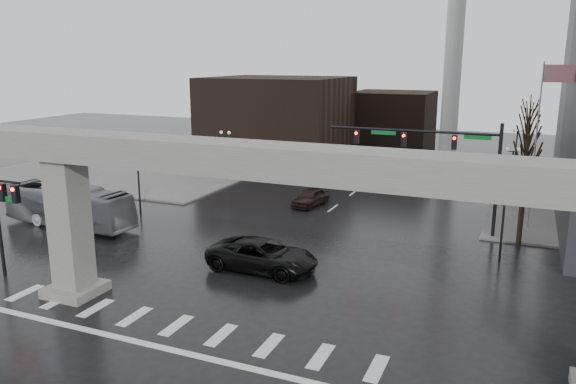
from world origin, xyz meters
name	(u,v)px	position (x,y,z in m)	size (l,w,h in m)	color
ground	(188,317)	(0.00, 0.00, 0.00)	(160.00, 160.00, 0.00)	black
sidewalk_nw	(169,159)	(-26.00, 36.00, 0.07)	(28.00, 36.00, 0.15)	slate
elevated_guideway	(206,180)	(1.26, 0.00, 6.88)	(48.00, 2.60, 8.70)	gray
building_far_left	(277,118)	(-14.00, 42.00, 5.00)	(16.00, 14.00, 10.00)	black
building_far_mid	(392,122)	(-2.00, 52.00, 4.00)	(10.00, 10.00, 8.00)	black
smokestack	(454,48)	(6.00, 46.00, 13.35)	(3.60, 3.60, 30.00)	silver
signal_mast_arm	(442,152)	(8.99, 18.80, 5.83)	(12.12, 0.43, 8.00)	black
signal_left_pole	(4,208)	(-12.25, 0.50, 4.07)	(2.30, 0.30, 6.00)	black
flagpole_assembly	(542,127)	(15.29, 22.00, 7.53)	(2.06, 0.12, 12.00)	silver
lamp_right_0	(504,207)	(13.50, 14.00, 3.47)	(1.22, 0.32, 5.11)	black
lamp_right_1	(512,167)	(13.50, 28.00, 3.47)	(1.22, 0.32, 5.11)	black
lamp_right_2	(516,144)	(13.50, 42.00, 3.47)	(1.22, 0.32, 5.11)	black
lamp_left_0	(138,172)	(-13.50, 14.00, 3.47)	(1.22, 0.32, 5.11)	black
lamp_left_1	(225,147)	(-13.50, 28.00, 3.47)	(1.22, 0.32, 5.11)	black
lamp_left_2	(281,131)	(-13.50, 42.00, 3.47)	(1.22, 0.32, 5.11)	black
tree_right_0	(523,204)	(14.53, 18.02, 2.79)	(1.09, 1.58, 7.50)	black
tree_right_1	(524,180)	(14.53, 26.02, 2.85)	(1.09, 1.61, 7.67)	black
tree_right_2	(526,162)	(14.53, 34.02, 2.91)	(1.10, 1.63, 7.85)	black
tree_right_3	(527,149)	(14.53, 42.02, 2.98)	(1.11, 1.66, 8.02)	black
tree_right_4	(527,139)	(14.53, 50.02, 3.04)	(1.12, 1.69, 8.19)	black
pickup_truck	(263,255)	(0.68, 6.97, 0.92)	(3.05, 6.61, 1.84)	black
city_bus	(69,206)	(-16.44, 9.47, 1.53)	(2.56, 10.96, 3.05)	#96969A
far_car	(311,197)	(-2.01, 22.04, 0.73)	(1.73, 4.30, 1.46)	black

